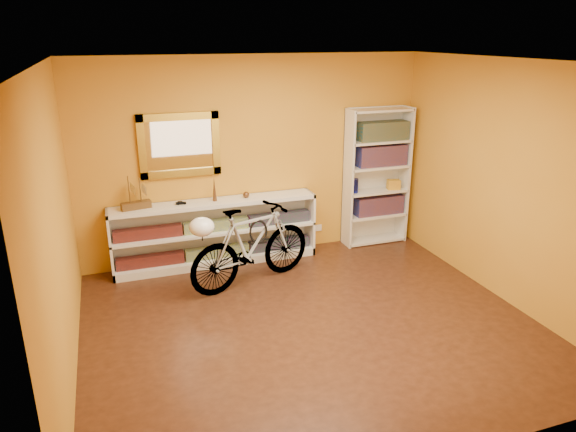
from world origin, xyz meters
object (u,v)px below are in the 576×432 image
object	(u,v)px
console_unit	(216,233)
bicycle	(252,245)
bookcase	(377,177)
helmet	(202,227)

from	to	relation	value
console_unit	bicycle	world-z (taller)	bicycle
console_unit	bookcase	bearing A→B (deg)	0.63
helmet	bookcase	bearing A→B (deg)	19.59
bicycle	helmet	bearing A→B (deg)	90.00
bookcase	bicycle	xyz separation A→B (m)	(-2.00, -0.73, -0.46)
console_unit	helmet	distance (m)	1.05
console_unit	bicycle	bearing A→B (deg)	-68.41
bookcase	bicycle	distance (m)	2.18
bicycle	console_unit	bearing A→B (deg)	3.51
bookcase	helmet	distance (m)	2.77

